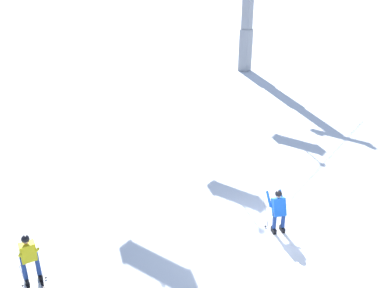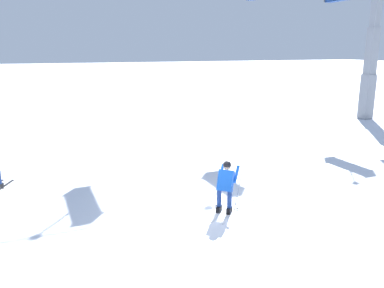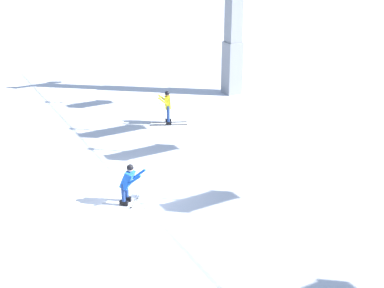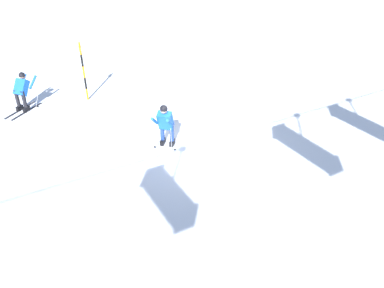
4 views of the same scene
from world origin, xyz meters
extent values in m
plane|color=white|center=(0.00, 0.00, 0.00)|extent=(260.00, 260.00, 0.00)
cube|color=white|center=(0.56, -0.23, 0.01)|extent=(1.12, 1.20, 0.01)
cube|color=black|center=(0.56, -0.23, 0.09)|extent=(0.27, 0.28, 0.16)
cylinder|color=navy|center=(0.56, -0.23, 0.50)|extent=(0.13, 0.13, 0.65)
cube|color=white|center=(0.78, -0.43, 0.01)|extent=(1.12, 1.20, 0.01)
cube|color=black|center=(0.78, -0.43, 0.09)|extent=(0.27, 0.28, 0.16)
cylinder|color=navy|center=(0.78, -0.43, 0.50)|extent=(0.13, 0.13, 0.65)
cube|color=blue|center=(0.75, -0.24, 0.92)|extent=(0.63, 0.63, 0.65)
sphere|color=tan|center=(0.83, -0.16, 1.32)|extent=(0.21, 0.21, 0.21)
sphere|color=black|center=(0.83, -0.16, 1.36)|extent=(0.23, 0.23, 0.23)
cylinder|color=blue|center=(0.80, 0.15, 1.04)|extent=(0.39, 0.41, 0.43)
cylinder|color=gray|center=(0.79, 0.21, 0.44)|extent=(0.24, 0.42, 1.11)
cylinder|color=black|center=(0.64, 0.11, 0.05)|extent=(0.07, 0.07, 0.01)
cylinder|color=blue|center=(1.14, -0.16, 1.04)|extent=(0.39, 0.41, 0.43)
cylinder|color=gray|center=(1.20, -0.17, 0.44)|extent=(0.40, 0.27, 1.11)
cylinder|color=black|center=(1.11, -0.33, 0.05)|extent=(0.07, 0.07, 0.01)
cube|color=gray|center=(16.50, 9.86, 1.48)|extent=(0.70, 0.70, 2.95)
cube|color=gray|center=(16.50, 9.86, 4.43)|extent=(0.59, 0.59, 2.95)
cube|color=gray|center=(16.50, 9.86, 7.38)|extent=(0.47, 0.47, 2.95)
cube|color=navy|center=(13.52, 9.86, 7.39)|extent=(0.45, 2.08, 0.06)
cube|color=black|center=(-5.35, 4.31, 0.01)|extent=(0.84, 1.67, 0.01)
cube|color=black|center=(-5.35, 4.31, 0.09)|extent=(0.22, 0.30, 0.16)
cylinder|color=black|center=(-5.27, 4.17, 0.05)|extent=(0.07, 0.07, 0.01)
camera|label=1|loc=(-10.66, -4.89, 9.08)|focal=40.89mm
camera|label=2|loc=(-4.19, -9.60, 4.55)|focal=36.64mm
camera|label=3|loc=(14.32, -5.39, 8.21)|focal=45.62mm
camera|label=4|loc=(4.90, 8.74, 6.02)|focal=34.48mm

